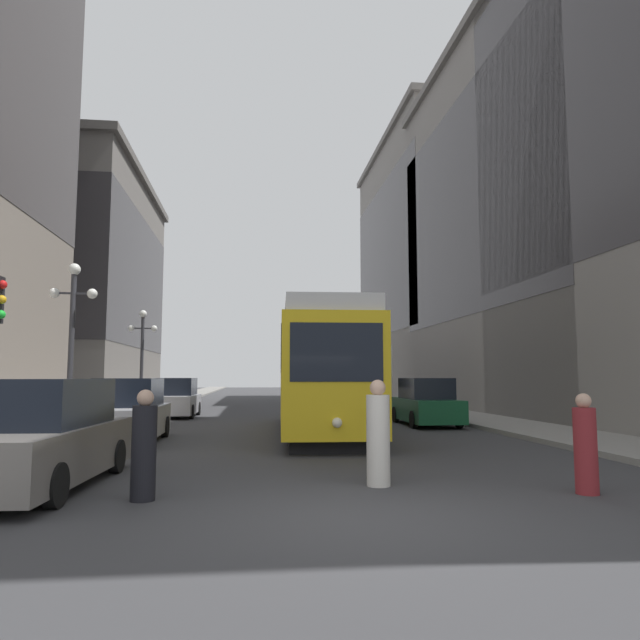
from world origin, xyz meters
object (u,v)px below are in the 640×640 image
object	(u,v)px
parked_car_left_near	(177,399)
lamp_post_left_far	(142,344)
streetcar	(319,370)
parked_car_left_mid	(41,437)
lamp_post_left_near	(72,320)
pedestrian_crossing_near	(144,448)
pedestrian_on_sidewalk	(585,447)
pedestrian_crossing_far	(378,436)
transit_bus	(342,376)
parked_car_right_far	(425,403)
parked_car_left_far	(129,412)

from	to	relation	value
parked_car_left_near	lamp_post_left_far	distance (m)	3.50
streetcar	parked_car_left_mid	size ratio (longest dim) A/B	2.47
parked_car_left_mid	lamp_post_left_near	bearing A→B (deg)	106.98
streetcar	lamp_post_left_far	size ratio (longest dim) A/B	2.44
pedestrian_crossing_near	pedestrian_on_sidewalk	xyz separation A→B (m)	(6.94, -0.32, -0.03)
pedestrian_crossing_near	parked_car_left_near	bearing A→B (deg)	-175.11
pedestrian_crossing_far	pedestrian_crossing_near	bearing A→B (deg)	139.84
pedestrian_on_sidewalk	lamp_post_left_near	bearing A→B (deg)	-75.46
pedestrian_crossing_near	lamp_post_left_far	size ratio (longest dim) A/B	0.33
parked_car_left_mid	lamp_post_left_far	size ratio (longest dim) A/B	0.99
streetcar	pedestrian_on_sidewalk	bearing A→B (deg)	-71.18
transit_bus	parked_car_right_far	distance (m)	12.19
parked_car_left_far	pedestrian_crossing_far	world-z (taller)	parked_car_left_far
parked_car_left_far	pedestrian_crossing_near	distance (m)	8.29
pedestrian_crossing_far	pedestrian_on_sidewalk	xyz separation A→B (m)	(3.15, -1.06, -0.10)
pedestrian_on_sidewalk	lamp_post_left_near	size ratio (longest dim) A/B	0.31
pedestrian_crossing_near	lamp_post_left_far	distance (m)	20.42
parked_car_left_mid	parked_car_left_far	size ratio (longest dim) A/B	1.12
pedestrian_crossing_near	lamp_post_left_far	xyz separation A→B (m)	(-3.81, 19.88, 2.70)
parked_car_left_far	lamp_post_left_far	xyz separation A→B (m)	(-1.90, 11.82, 2.63)
lamp_post_left_far	parked_car_right_far	bearing A→B (deg)	-30.21
pedestrian_crossing_far	parked_car_left_near	bearing A→B (deg)	56.52
pedestrian_crossing_near	streetcar	bearing A→B (deg)	158.40
parked_car_left_far	pedestrian_crossing_near	bearing A→B (deg)	-77.12
pedestrian_crossing_far	lamp_post_left_near	distance (m)	11.43
streetcar	parked_car_left_near	bearing A→B (deg)	127.50
transit_bus	pedestrian_crossing_near	distance (m)	25.84
lamp_post_left_far	transit_bus	bearing A→B (deg)	24.91
pedestrian_crossing_far	transit_bus	bearing A→B (deg)	31.39
parked_car_left_far	transit_bus	bearing A→B (deg)	61.79
parked_car_left_far	parked_car_right_far	bearing A→B (deg)	24.40
parked_car_left_near	pedestrian_crossing_near	world-z (taller)	parked_car_left_near
parked_car_left_mid	pedestrian_crossing_near	world-z (taller)	parked_car_left_mid
parked_car_left_mid	lamp_post_left_far	xyz separation A→B (m)	(-1.90, 18.68, 2.63)
parked_car_left_far	pedestrian_crossing_near	size ratio (longest dim) A/B	2.67
parked_car_right_far	streetcar	bearing A→B (deg)	30.77
parked_car_left_near	parked_car_right_far	world-z (taller)	same
pedestrian_crossing_near	lamp_post_left_near	size ratio (longest dim) A/B	0.32
pedestrian_crossing_far	lamp_post_left_far	distance (m)	20.76
streetcar	lamp_post_left_near	distance (m)	7.95
transit_bus	parked_car_left_near	xyz separation A→B (m)	(-8.84, -6.29, -1.10)
parked_car_left_near	pedestrian_on_sidewalk	world-z (taller)	parked_car_left_near
parked_car_left_near	parked_car_left_mid	xyz separation A→B (m)	(0.00, -17.38, 0.00)
parked_car_right_far	pedestrian_crossing_far	xyz separation A→B (m)	(-4.54, -12.07, -0.00)
transit_bus	parked_car_left_far	xyz separation A→B (m)	(-8.84, -16.80, -1.10)
streetcar	pedestrian_crossing_near	bearing A→B (deg)	-107.96
parked_car_left_near	parked_car_left_far	xyz separation A→B (m)	(-0.00, -10.51, 0.00)
parked_car_right_far	lamp_post_left_near	bearing A→B (deg)	19.33
parked_car_left_near	parked_car_right_far	xyz separation A→B (m)	(10.24, -5.77, 0.00)
parked_car_left_mid	pedestrian_crossing_far	size ratio (longest dim) A/B	2.74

